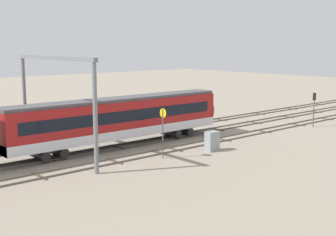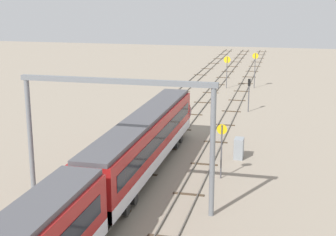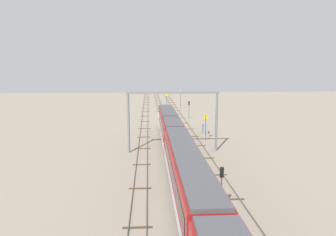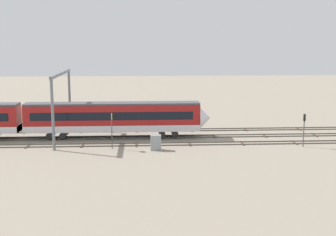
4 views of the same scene
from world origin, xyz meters
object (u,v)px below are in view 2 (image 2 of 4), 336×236
object	(u,v)px
speed_sign_mid_trackside	(227,67)
speed_sign_near_foreground	(222,144)
relay_cabinet	(239,148)
signal_light_trackside_departure	(249,90)
overhead_gantry	(117,117)
speed_sign_far_trackside	(255,65)

from	to	relation	value
speed_sign_mid_trackside	speed_sign_near_foreground	bearing A→B (deg)	-173.56
speed_sign_near_foreground	speed_sign_mid_trackside	size ratio (longest dim) A/B	0.89
speed_sign_near_foreground	relay_cabinet	distance (m)	5.86
speed_sign_mid_trackside	signal_light_trackside_departure	size ratio (longest dim) A/B	1.20
relay_cabinet	signal_light_trackside_departure	bearing A→B (deg)	2.06
speed_sign_near_foreground	signal_light_trackside_departure	bearing A→B (deg)	-0.52
signal_light_trackside_departure	speed_sign_mid_trackside	bearing A→B (deg)	16.78
relay_cabinet	speed_sign_mid_trackside	bearing A→B (deg)	8.90
overhead_gantry	signal_light_trackside_departure	bearing A→B (deg)	-11.67
overhead_gantry	speed_sign_far_trackside	world-z (taller)	overhead_gantry
speed_sign_mid_trackside	relay_cabinet	xyz separation A→B (m)	(-34.70, -5.44, -2.48)
speed_sign_mid_trackside	speed_sign_far_trackside	distance (m)	4.47
overhead_gantry	signal_light_trackside_departure	xyz separation A→B (m)	(31.54, -6.51, -3.71)
speed_sign_mid_trackside	relay_cabinet	size ratio (longest dim) A/B	2.68
speed_sign_near_foreground	speed_sign_mid_trackside	bearing A→B (deg)	6.44
signal_light_trackside_departure	relay_cabinet	world-z (taller)	signal_light_trackside_departure
overhead_gantry	speed_sign_far_trackside	distance (m)	48.93
overhead_gantry	relay_cabinet	xyz separation A→B (m)	(12.61, -7.19, -5.56)
signal_light_trackside_departure	relay_cabinet	size ratio (longest dim) A/B	2.24
overhead_gantry	speed_sign_near_foreground	bearing A→B (deg)	-41.31
speed_sign_far_trackside	signal_light_trackside_departure	bearing A→B (deg)	-178.48
overhead_gantry	speed_sign_near_foreground	world-z (taller)	overhead_gantry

